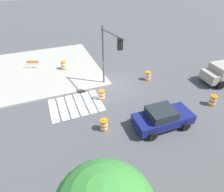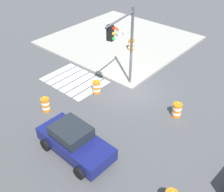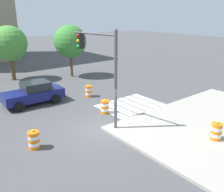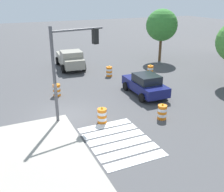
% 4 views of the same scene
% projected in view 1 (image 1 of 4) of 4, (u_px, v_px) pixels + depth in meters
% --- Properties ---
extents(ground_plane, '(120.00, 120.00, 0.00)m').
position_uv_depth(ground_plane, '(112.00, 85.00, 18.25)').
color(ground_plane, '#474749').
extents(sidewalk_corner, '(12.00, 12.00, 0.15)m').
position_uv_depth(sidewalk_corner, '(43.00, 69.00, 20.91)').
color(sidewalk_corner, '#9E998E').
rests_on(sidewalk_corner, ground).
extents(crosswalk_stripes, '(4.35, 3.20, 0.02)m').
position_uv_depth(crosswalk_stripes, '(76.00, 105.00, 15.68)').
color(crosswalk_stripes, silver).
rests_on(crosswalk_stripes, ground).
extents(sports_car, '(4.36, 2.25, 1.63)m').
position_uv_depth(sports_car, '(162.00, 118.00, 13.20)').
color(sports_car, navy).
rests_on(sports_car, ground).
extents(traffic_barrel_near_corner, '(0.56, 0.56, 1.02)m').
position_uv_depth(traffic_barrel_near_corner, '(102.00, 95.00, 16.11)').
color(traffic_barrel_near_corner, orange).
rests_on(traffic_barrel_near_corner, ground).
extents(traffic_barrel_crosswalk_end, '(0.56, 0.56, 1.02)m').
position_uv_depth(traffic_barrel_crosswalk_end, '(213.00, 100.00, 15.47)').
color(traffic_barrel_crosswalk_end, orange).
rests_on(traffic_barrel_crosswalk_end, ground).
extents(traffic_barrel_median_near, '(0.56, 0.56, 1.02)m').
position_uv_depth(traffic_barrel_median_near, '(148.00, 76.00, 18.83)').
color(traffic_barrel_median_near, orange).
rests_on(traffic_barrel_median_near, ground).
extents(traffic_barrel_far_curb, '(0.56, 0.56, 1.02)m').
position_uv_depth(traffic_barrel_far_curb, '(104.00, 125.00, 13.12)').
color(traffic_barrel_far_curb, orange).
rests_on(traffic_barrel_far_curb, ground).
extents(traffic_barrel_on_sidewalk, '(0.56, 0.56, 1.02)m').
position_uv_depth(traffic_barrel_on_sidewalk, '(64.00, 65.00, 20.47)').
color(traffic_barrel_on_sidewalk, orange).
rests_on(traffic_barrel_on_sidewalk, sidewalk_corner).
extents(construction_barricade, '(1.43, 1.15, 1.00)m').
position_uv_depth(construction_barricade, '(33.00, 63.00, 20.73)').
color(construction_barricade, silver).
rests_on(construction_barricade, sidewalk_corner).
extents(traffic_light_pole, '(0.83, 3.26, 5.50)m').
position_uv_depth(traffic_light_pole, '(110.00, 50.00, 15.45)').
color(traffic_light_pole, '#4C4C51').
rests_on(traffic_light_pole, sidewalk_corner).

